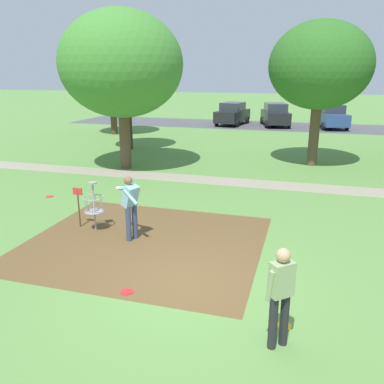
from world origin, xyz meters
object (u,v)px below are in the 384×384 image
object	(u,v)px
player_foreground_watching	(130,204)
player_throwing	(281,292)
frisbee_by_tee	(127,292)
tree_near_left	(320,66)
disc_golf_basket	(92,204)
parked_car_center_right	(331,116)
tree_near_right	(126,74)
parked_car_center_left	(275,115)
frisbee_mid_grass	(284,326)
parked_car_leftmost	(232,114)
tree_mid_left	(121,65)
tree_mid_center	(111,68)
frisbee_near_basket	(49,197)

from	to	relation	value
player_foreground_watching	player_throwing	xyz separation A→B (m)	(4.04, -3.28, -0.02)
frisbee_by_tee	tree_near_left	bearing A→B (deg)	74.90
disc_golf_basket	frisbee_by_tee	distance (m)	3.71
disc_golf_basket	parked_car_center_right	size ratio (longest dim) A/B	0.31
tree_near_right	parked_car_center_left	size ratio (longest dim) A/B	1.28
frisbee_by_tee	frisbee_mid_grass	world-z (taller)	same
frisbee_by_tee	tree_near_left	world-z (taller)	tree_near_left
tree_near_right	parked_car_leftmost	distance (m)	13.45
player_foreground_watching	parked_car_center_left	xyz separation A→B (m)	(1.55, 24.61, -0.06)
tree_mid_left	parked_car_leftmost	size ratio (longest dim) A/B	1.54
player_foreground_watching	tree_mid_left	xyz separation A→B (m)	(-3.69, 7.47, 3.56)
frisbee_mid_grass	parked_car_center_left	bearing A→B (deg)	95.38
tree_mid_center	tree_near_right	bearing A→B (deg)	-55.17
frisbee_near_basket	tree_near_right	xyz separation A→B (m)	(-1.20, 9.26, 4.15)
frisbee_near_basket	tree_mid_left	size ratio (longest dim) A/B	0.04
tree_near_right	frisbee_by_tee	bearing A→B (deg)	-65.32
player_throwing	tree_near_right	world-z (taller)	tree_near_right
player_throwing	tree_near_left	xyz separation A→B (m)	(0.48, 13.78, 3.53)
player_foreground_watching	frisbee_mid_grass	distance (m)	5.04
tree_near_left	tree_mid_left	distance (m)	8.75
parked_car_leftmost	parked_car_center_right	distance (m)	7.79
frisbee_mid_grass	tree_mid_center	bearing A→B (deg)	123.90
tree_mid_center	tree_mid_left	bearing A→B (deg)	-60.32
disc_golf_basket	player_foreground_watching	size ratio (longest dim) A/B	0.81
frisbee_mid_grass	tree_near_left	distance (m)	13.98
frisbee_near_basket	parked_car_center_left	bearing A→B (deg)	74.91
tree_mid_center	parked_car_leftmost	distance (m)	10.96
player_throwing	tree_mid_left	bearing A→B (deg)	125.73
tree_near_right	tree_mid_left	size ratio (longest dim) A/B	0.84
parked_car_center_right	tree_mid_center	bearing A→B (deg)	-152.70
frisbee_mid_grass	tree_near_right	distance (m)	18.03
player_throwing	parked_car_center_right	world-z (taller)	parked_car_center_right
player_throwing	parked_car_leftmost	bearing A→B (deg)	102.22
parked_car_center_left	tree_near_right	bearing A→B (deg)	-119.26
tree_mid_center	parked_car_leftmost	size ratio (longest dim) A/B	1.45
tree_mid_left	tree_mid_center	distance (m)	10.81
frisbee_mid_grass	frisbee_near_basket	bearing A→B (deg)	147.83
player_throwing	frisbee_mid_grass	distance (m)	1.11
frisbee_near_basket	tree_near_left	xyz separation A→B (m)	(8.90, 7.88, 4.49)
frisbee_mid_grass	disc_golf_basket	bearing A→B (deg)	150.62
tree_mid_left	parked_car_center_left	xyz separation A→B (m)	(5.24, 17.13, -3.63)
player_foreground_watching	parked_car_center_right	size ratio (longest dim) A/B	0.38
tree_mid_left	parked_car_center_right	xyz separation A→B (m)	(9.52, 17.07, -3.63)
parked_car_center_right	frisbee_near_basket	bearing A→B (deg)	-114.99
frisbee_near_basket	frisbee_mid_grass	world-z (taller)	same
frisbee_mid_grass	tree_mid_center	size ratio (longest dim) A/B	0.04
tree_mid_center	parked_car_center_left	size ratio (longest dim) A/B	1.42
player_foreground_watching	frisbee_near_basket	world-z (taller)	player_foreground_watching
tree_mid_center	parked_car_center_left	world-z (taller)	tree_mid_center
disc_golf_basket	tree_near_left	xyz separation A→B (m)	(5.83, 10.18, 3.75)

